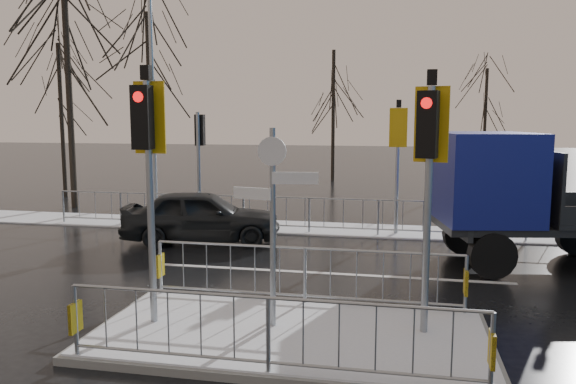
% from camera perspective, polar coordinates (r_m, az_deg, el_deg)
% --- Properties ---
extents(ground, '(120.00, 120.00, 0.00)m').
position_cam_1_polar(ground, '(8.83, 0.14, -14.86)').
color(ground, black).
rests_on(ground, ground).
extents(snow_verge, '(30.00, 2.00, 0.04)m').
position_cam_1_polar(snow_verge, '(17.01, 5.82, -3.83)').
color(snow_verge, white).
rests_on(snow_verge, ground).
extents(lane_markings, '(8.00, 11.38, 0.01)m').
position_cam_1_polar(lane_markings, '(8.53, -0.31, -15.68)').
color(lane_markings, silver).
rests_on(lane_markings, ground).
extents(traffic_island, '(6.00, 3.04, 4.15)m').
position_cam_1_polar(traffic_island, '(8.70, 0.08, -12.45)').
color(traffic_island, slate).
rests_on(traffic_island, ground).
extents(far_kerb_fixtures, '(18.00, 0.65, 3.83)m').
position_cam_1_polar(far_kerb_fixtures, '(16.32, 6.72, -0.77)').
color(far_kerb_fixtures, gray).
rests_on(far_kerb_fixtures, ground).
extents(car_far_lane, '(4.51, 2.63, 1.44)m').
position_cam_1_polar(car_far_lane, '(15.40, -8.76, -2.42)').
color(car_far_lane, black).
rests_on(car_far_lane, ground).
extents(flatbed_truck, '(6.87, 3.50, 3.04)m').
position_cam_1_polar(flatbed_truck, '(13.75, 22.93, -0.36)').
color(flatbed_truck, black).
rests_on(flatbed_truck, ground).
extents(tree_near_a, '(4.75, 4.75, 8.97)m').
position_cam_1_polar(tree_near_a, '(22.69, -21.58, 13.99)').
color(tree_near_a, black).
rests_on(tree_near_a, ground).
extents(tree_near_b, '(4.00, 4.00, 7.55)m').
position_cam_1_polar(tree_near_b, '(22.71, -13.93, 11.84)').
color(tree_near_b, black).
rests_on(tree_near_b, ground).
extents(tree_near_c, '(3.50, 3.50, 6.61)m').
position_cam_1_polar(tree_near_c, '(25.74, -22.14, 9.54)').
color(tree_near_c, black).
rests_on(tree_near_c, ground).
extents(tree_far_a, '(3.75, 3.75, 7.08)m').
position_cam_1_polar(tree_far_a, '(30.25, 4.64, 10.30)').
color(tree_far_a, black).
rests_on(tree_far_a, ground).
extents(tree_far_b, '(3.25, 3.25, 6.14)m').
position_cam_1_polar(tree_far_b, '(32.32, 19.46, 8.58)').
color(tree_far_b, black).
rests_on(tree_far_b, ground).
extents(street_lamp_left, '(1.25, 0.18, 8.20)m').
position_cam_1_polar(street_lamp_left, '(19.29, -13.44, 10.70)').
color(street_lamp_left, gray).
rests_on(street_lamp_left, ground).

